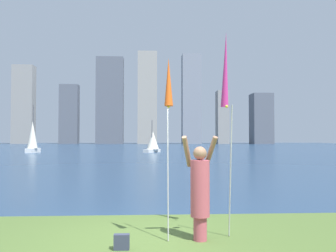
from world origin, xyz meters
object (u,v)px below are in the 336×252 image
(person, at_px, (200,189))
(bag, at_px, (122,242))
(sailboat_3, at_px, (153,142))
(sailboat_1, at_px, (33,138))
(kite_flag_right, at_px, (225,74))
(kite_flag_left, at_px, (169,88))

(person, bearing_deg, bag, -158.57)
(bag, height_order, sailboat_3, sailboat_3)
(person, distance_m, sailboat_3, 39.64)
(sailboat_1, bearing_deg, kite_flag_right, -67.20)
(person, height_order, sailboat_3, sailboat_3)
(kite_flag_left, xyz_separation_m, sailboat_1, (-15.06, 39.36, -0.99))
(person, xyz_separation_m, kite_flag_left, (-0.60, -0.16, 1.90))
(kite_flag_left, bearing_deg, bag, -158.81)
(kite_flag_right, relative_size, bag, 15.26)
(person, xyz_separation_m, sailboat_3, (-0.50, 39.64, 0.40))
(kite_flag_left, xyz_separation_m, bag, (-0.83, -0.32, -2.73))
(kite_flag_left, height_order, sailboat_3, sailboat_3)
(kite_flag_right, bearing_deg, kite_flag_left, -151.85)
(kite_flag_left, relative_size, sailboat_1, 0.57)
(bag, relative_size, sailboat_3, 0.06)
(person, bearing_deg, kite_flag_right, 41.33)
(bag, bearing_deg, sailboat_3, 88.67)
(sailboat_1, distance_m, sailboat_3, 15.18)
(kite_flag_left, distance_m, kite_flag_right, 1.42)
(kite_flag_left, relative_size, kite_flag_right, 0.84)
(kite_flag_left, xyz_separation_m, kite_flag_right, (1.21, 0.65, 0.39))
(kite_flag_left, xyz_separation_m, sailboat_3, (0.10, 39.80, -1.50))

